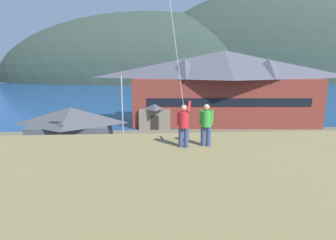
% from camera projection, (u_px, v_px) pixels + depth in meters
% --- Properties ---
extents(ground_plane, '(600.00, 600.00, 0.00)m').
position_uv_depth(ground_plane, '(180.00, 186.00, 21.36)').
color(ground_plane, '#66604C').
extents(parking_lot_pad, '(40.00, 20.00, 0.10)m').
position_uv_depth(parking_lot_pad, '(175.00, 162.00, 26.23)').
color(parking_lot_pad, gray).
rests_on(parking_lot_pad, ground).
extents(bay_water, '(360.00, 84.00, 0.03)m').
position_uv_depth(bay_water, '(158.00, 94.00, 79.93)').
color(bay_water, navy).
rests_on(bay_water, ground).
extents(far_hill_west_ridge, '(143.94, 63.86, 63.13)m').
position_uv_depth(far_hill_west_ridge, '(152.00, 80.00, 137.81)').
color(far_hill_west_ridge, '#2D3D33').
rests_on(far_hill_west_ridge, ground).
extents(far_hill_east_peak, '(144.74, 53.03, 85.95)m').
position_uv_depth(far_hill_east_peak, '(285.00, 80.00, 137.87)').
color(far_hill_east_peak, '#2D3D33').
rests_on(far_hill_east_peak, ground).
extents(harbor_lodge, '(28.57, 11.38, 10.79)m').
position_uv_depth(harbor_lodge, '(224.00, 85.00, 42.06)').
color(harbor_lodge, brown).
rests_on(harbor_lodge, ground).
extents(storage_shed_near_lot, '(7.49, 4.78, 5.23)m').
position_uv_depth(storage_shed_near_lot, '(72.00, 135.00, 25.80)').
color(storage_shed_near_lot, '#474C56').
rests_on(storage_shed_near_lot, ground).
extents(storage_shed_waterside, '(4.85, 5.39, 4.50)m').
position_uv_depth(storage_shed_waterside, '(154.00, 110.00, 40.55)').
color(storage_shed_waterside, '#756B5B').
rests_on(storage_shed_waterside, ground).
extents(wharf_dock, '(3.20, 13.57, 0.70)m').
position_uv_depth(wharf_dock, '(164.00, 108.00, 54.60)').
color(wharf_dock, '#70604C').
rests_on(wharf_dock, ground).
extents(moored_boat_wharfside, '(2.48, 6.91, 2.16)m').
position_uv_depth(moored_boat_wharfside, '(146.00, 108.00, 52.27)').
color(moored_boat_wharfside, '#23564C').
rests_on(moored_boat_wharfside, ground).
extents(moored_boat_outer_mooring, '(2.44, 6.39, 2.16)m').
position_uv_depth(moored_boat_outer_mooring, '(183.00, 109.00, 50.79)').
color(moored_boat_outer_mooring, navy).
rests_on(moored_boat_outer_mooring, ground).
extents(moored_boat_inner_slip, '(2.75, 6.64, 2.16)m').
position_uv_depth(moored_boat_inner_slip, '(147.00, 104.00, 56.34)').
color(moored_boat_inner_slip, '#23564C').
rests_on(moored_boat_inner_slip, ground).
extents(parked_car_corner_spot, '(4.27, 2.20, 1.82)m').
position_uv_depth(parked_car_corner_spot, '(172.00, 171.00, 21.61)').
color(parked_car_corner_spot, silver).
rests_on(parked_car_corner_spot, parking_lot_pad).
extents(parked_car_back_row_left, '(4.25, 2.14, 1.82)m').
position_uv_depth(parked_car_back_row_left, '(138.00, 148.00, 27.23)').
color(parked_car_back_row_left, navy).
rests_on(parked_car_back_row_left, parking_lot_pad).
extents(parked_car_mid_row_center, '(4.35, 2.36, 1.82)m').
position_uv_depth(parked_car_mid_row_center, '(232.00, 147.00, 27.50)').
color(parked_car_mid_row_center, '#236633').
rests_on(parked_car_mid_row_center, parking_lot_pad).
extents(parked_car_front_row_red, '(4.21, 2.07, 1.82)m').
position_uv_depth(parked_car_front_row_red, '(185.00, 146.00, 27.86)').
color(parked_car_front_row_red, navy).
rests_on(parked_car_front_row_red, parking_lot_pad).
extents(parked_car_front_row_end, '(4.34, 2.34, 1.82)m').
position_uv_depth(parked_car_front_row_end, '(276.00, 171.00, 21.54)').
color(parked_car_front_row_end, red).
rests_on(parked_car_front_row_end, parking_lot_pad).
extents(parked_car_mid_row_far, '(4.29, 2.24, 1.82)m').
position_uv_depth(parked_car_mid_row_far, '(296.00, 146.00, 27.71)').
color(parked_car_mid_row_far, '#236633').
rests_on(parked_car_mid_row_far, parking_lot_pad).
extents(parked_car_front_row_silver, '(4.24, 2.14, 1.82)m').
position_uv_depth(parked_car_front_row_silver, '(1.00, 152.00, 26.07)').
color(parked_car_front_row_silver, '#B28923').
rests_on(parked_car_front_row_silver, parking_lot_pad).
extents(parking_light_pole, '(0.24, 0.78, 7.84)m').
position_uv_depth(parking_light_pole, '(122.00, 106.00, 30.40)').
color(parking_light_pole, '#ADADB2').
rests_on(parking_light_pole, parking_lot_pad).
extents(person_kite_flyer, '(0.61, 0.61, 1.86)m').
position_uv_depth(person_kite_flyer, '(184.00, 124.00, 11.27)').
color(person_kite_flyer, '#384770').
rests_on(person_kite_flyer, grassy_hill_foreground).
extents(person_companion, '(0.54, 0.40, 1.74)m').
position_uv_depth(person_companion, '(206.00, 124.00, 11.45)').
color(person_companion, '#384770').
rests_on(person_companion, grassy_hill_foreground).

